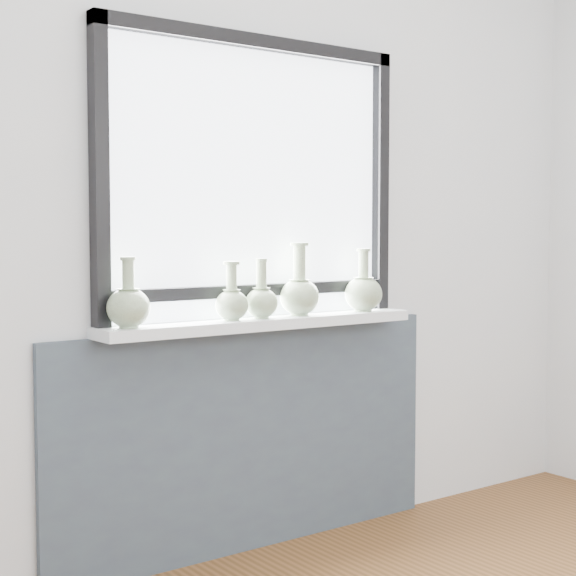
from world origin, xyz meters
TOP-DOWN VIEW (x-y plane):
  - back_wall at (0.00, 1.81)m, footprint 3.60×0.02m
  - apron_panel at (0.00, 1.78)m, footprint 1.70×0.03m
  - windowsill at (0.00, 1.71)m, footprint 1.32×0.18m
  - window at (0.00, 1.77)m, footprint 1.30×0.06m
  - vase_a at (-0.56, 1.69)m, footprint 0.15×0.15m
  - vase_b at (-0.15, 1.69)m, footprint 0.12×0.12m
  - vase_c at (-0.01, 1.70)m, footprint 0.12×0.12m
  - vase_d at (0.17, 1.70)m, footprint 0.15×0.15m
  - vase_e at (0.48, 1.69)m, footprint 0.15×0.15m

SIDE VIEW (x-z plane):
  - apron_panel at x=0.00m, z-range 0.00..0.86m
  - windowsill at x=0.00m, z-range 0.86..0.90m
  - vase_c at x=-0.01m, z-range 0.86..1.08m
  - vase_b at x=-0.15m, z-range 0.86..1.08m
  - vase_a at x=-0.56m, z-range 0.86..1.10m
  - vase_e at x=0.48m, z-range 0.85..1.11m
  - vase_d at x=0.17m, z-range 0.85..1.13m
  - back_wall at x=0.00m, z-range 0.00..2.60m
  - window at x=0.00m, z-range 0.92..1.97m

